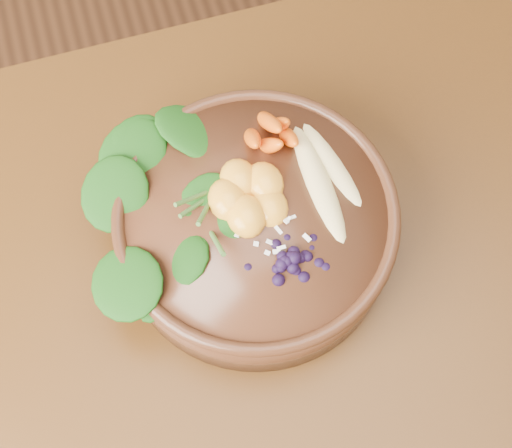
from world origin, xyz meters
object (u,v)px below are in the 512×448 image
object	(u,v)px
banana_halves	(326,167)
carrot_cluster	(264,111)
stoneware_bowl	(256,227)
mandarin_cluster	(249,191)
blueberry_pile	(289,253)
kale_heap	(187,175)
dining_table	(492,297)

from	to	relation	value
banana_halves	carrot_cluster	bearing A→B (deg)	113.06
stoneware_bowl	mandarin_cluster	size ratio (longest dim) A/B	3.15
stoneware_bowl	carrot_cluster	world-z (taller)	carrot_cluster
blueberry_pile	banana_halves	bearing A→B (deg)	50.72
kale_heap	blueberry_pile	distance (m)	0.14
carrot_cluster	blueberry_pile	world-z (taller)	carrot_cluster
dining_table	banana_halves	bearing A→B (deg)	142.14
blueberry_pile	carrot_cluster	bearing A→B (deg)	82.69
kale_heap	carrot_cluster	xyz separation A→B (m)	(0.10, 0.04, 0.02)
stoneware_bowl	mandarin_cluster	xyz separation A→B (m)	(-0.00, 0.02, 0.06)
mandarin_cluster	kale_heap	bearing A→B (deg)	150.45
dining_table	mandarin_cluster	world-z (taller)	mandarin_cluster
dining_table	blueberry_pile	xyz separation A→B (m)	(-0.26, 0.06, 0.20)
kale_heap	dining_table	bearing A→B (deg)	-27.79
dining_table	mandarin_cluster	distance (m)	0.37
stoneware_bowl	carrot_cluster	distance (m)	0.13
stoneware_bowl	carrot_cluster	bearing A→B (deg)	68.54
dining_table	stoneware_bowl	size ratio (longest dim) A/B	5.23
dining_table	carrot_cluster	size ratio (longest dim) A/B	18.95
carrot_cluster	dining_table	bearing A→B (deg)	-54.47
kale_heap	blueberry_pile	size ratio (longest dim) A/B	1.42
dining_table	kale_heap	xyz separation A→B (m)	(-0.33, 0.18, 0.20)
banana_halves	mandarin_cluster	bearing A→B (deg)	170.25
dining_table	kale_heap	bearing A→B (deg)	152.21
kale_heap	mandarin_cluster	bearing A→B (deg)	-29.55
stoneware_bowl	carrot_cluster	xyz separation A→B (m)	(0.04, 0.09, 0.08)
banana_halves	blueberry_pile	size ratio (longest dim) A/B	1.26
stoneware_bowl	banana_halves	bearing A→B (deg)	14.98
kale_heap	banana_halves	size ratio (longest dim) A/B	1.13
banana_halves	kale_heap	bearing A→B (deg)	156.45
carrot_cluster	blueberry_pile	distance (m)	0.16
dining_table	carrot_cluster	bearing A→B (deg)	137.76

